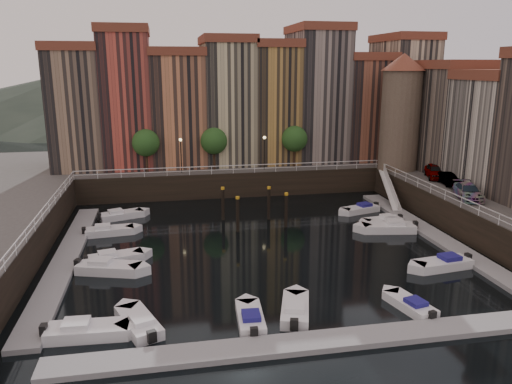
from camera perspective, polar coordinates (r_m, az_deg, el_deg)
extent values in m
plane|color=black|center=(44.70, 0.36, -5.87)|extent=(200.00, 200.00, 0.00)
cube|color=black|center=(69.08, -3.78, 2.62)|extent=(80.00, 20.00, 3.00)
cube|color=gray|center=(43.73, -20.86, -7.07)|extent=(2.00, 28.00, 0.35)
cube|color=gray|center=(49.35, 19.46, -4.54)|extent=(2.00, 28.00, 0.35)
cube|color=gray|center=(29.68, 6.94, -16.65)|extent=(30.00, 2.00, 0.35)
cone|color=#2D382D|center=(153.01, -19.25, 10.32)|extent=(80.00, 80.00, 14.00)
cone|color=#2D382D|center=(151.89, -5.88, 11.76)|extent=(100.00, 100.00, 18.00)
cone|color=#2D382D|center=(158.93, 7.05, 10.75)|extent=(70.00, 70.00, 12.00)
cube|color=#896E57|center=(65.67, -19.60, 8.74)|extent=(6.00, 10.00, 14.00)
cube|color=brown|center=(65.49, -20.16, 15.27)|extent=(6.30, 10.30, 1.00)
cube|color=#BA483A|center=(64.97, -14.45, 9.94)|extent=(5.80, 10.00, 16.00)
cube|color=brown|center=(64.95, -14.94, 17.43)|extent=(6.10, 10.30, 1.00)
cube|color=#C57A51|center=(64.97, -8.90, 9.11)|extent=(6.50, 10.00, 13.50)
cube|color=brown|center=(64.75, -9.16, 15.51)|extent=(6.80, 10.30, 1.00)
cube|color=#C8BB8E|center=(65.43, -3.28, 9.95)|extent=(6.20, 10.00, 15.00)
cube|color=brown|center=(65.32, -3.38, 16.96)|extent=(6.50, 10.30, 1.00)
cube|color=#B18641|center=(66.47, 1.84, 9.81)|extent=(5.60, 10.00, 14.50)
cube|color=brown|center=(66.32, 1.90, 16.50)|extent=(5.90, 10.30, 1.00)
cube|color=gray|center=(67.95, 6.88, 10.66)|extent=(6.40, 10.00, 16.50)
cube|color=brown|center=(67.99, 7.11, 18.04)|extent=(6.70, 10.30, 1.00)
cube|color=brown|center=(70.18, 11.74, 9.15)|extent=(6.00, 10.00, 13.00)
cube|color=brown|center=(69.95, 12.03, 14.86)|extent=(6.30, 10.30, 1.00)
cube|color=#C6AF91|center=(72.56, 16.21, 10.03)|extent=(5.90, 10.00, 15.50)
cube|color=brown|center=(72.50, 16.67, 16.54)|extent=(6.20, 10.30, 1.00)
cube|color=#716355|center=(63.76, 22.40, 7.45)|extent=(9.00, 8.00, 12.00)
cube|color=brown|center=(63.44, 22.97, 13.27)|extent=(9.30, 8.30, 1.00)
cube|color=beige|center=(57.31, 26.66, 5.85)|extent=(9.00, 8.00, 11.00)
cylinder|color=#6B5B4C|center=(62.69, 16.12, 7.86)|extent=(4.60, 4.60, 12.00)
cone|color=brown|center=(62.37, 16.56, 14.07)|extent=(5.20, 5.20, 2.00)
cylinder|color=black|center=(60.47, -12.36, 3.26)|extent=(0.30, 0.30, 2.40)
sphere|color=#1E4719|center=(60.07, -12.48, 5.51)|extent=(3.20, 3.20, 3.20)
cylinder|color=black|center=(60.74, -4.79, 3.59)|extent=(0.30, 0.30, 2.40)
sphere|color=#1E4719|center=(60.34, -4.84, 5.83)|extent=(3.20, 3.20, 3.20)
cylinder|color=black|center=(62.53, 4.38, 3.91)|extent=(0.30, 0.30, 2.40)
sphere|color=#1E4719|center=(62.15, 4.42, 6.09)|extent=(3.20, 3.20, 3.20)
cylinder|color=black|center=(59.34, -8.56, 4.02)|extent=(0.12, 0.12, 4.00)
sphere|color=#FFD88C|center=(59.03, -8.63, 5.93)|extent=(0.36, 0.36, 0.36)
cylinder|color=black|center=(60.52, 0.97, 4.37)|extent=(0.12, 0.12, 4.00)
sphere|color=#FFD88C|center=(60.21, 0.97, 6.25)|extent=(0.36, 0.36, 0.36)
cube|color=white|center=(58.88, -2.62, 3.04)|extent=(36.00, 0.08, 0.08)
cube|color=white|center=(58.97, -2.62, 2.61)|extent=(36.00, 0.06, 0.06)
cube|color=white|center=(49.25, 21.63, -0.19)|extent=(0.08, 34.00, 0.08)
cube|color=white|center=(49.36, 21.58, -0.69)|extent=(0.06, 34.00, 0.06)
cube|color=white|center=(42.95, -23.66, -2.41)|extent=(0.08, 34.00, 0.08)
cube|color=white|center=(43.07, -23.60, -2.98)|extent=(0.06, 34.00, 0.06)
cube|color=white|center=(58.65, 15.05, 0.31)|extent=(2.78, 8.26, 2.81)
cube|color=white|center=(58.54, 15.08, 0.79)|extent=(1.93, 8.32, 3.65)
cylinder|color=black|center=(47.27, -2.11, -2.83)|extent=(0.32, 0.32, 3.60)
cylinder|color=#CB9117|center=(46.77, -2.13, -0.66)|extent=(0.36, 0.36, 0.25)
cylinder|color=black|center=(50.92, -3.79, -1.59)|extent=(0.32, 0.32, 3.60)
cylinder|color=#CB9117|center=(50.45, -3.83, 0.43)|extent=(0.36, 0.36, 0.25)
cylinder|color=black|center=(48.68, 3.46, -2.34)|extent=(0.32, 0.32, 3.60)
cylinder|color=#CB9117|center=(48.19, 3.50, -0.23)|extent=(0.36, 0.36, 0.25)
cylinder|color=black|center=(51.08, 1.47, -1.52)|extent=(0.32, 0.32, 3.60)
cylinder|color=#CB9117|center=(50.61, 1.48, 0.50)|extent=(0.36, 0.36, 0.25)
cube|color=silver|center=(31.71, -18.62, -14.90)|extent=(4.78, 2.06, 0.80)
cube|color=silver|center=(31.61, -19.87, -14.11)|extent=(1.56, 1.36, 0.53)
cube|color=black|center=(32.15, -23.09, -14.36)|extent=(0.40, 0.55, 0.75)
cube|color=silver|center=(40.11, -16.42, -8.40)|extent=(5.12, 3.19, 0.82)
cube|color=silver|center=(40.18, -17.34, -7.67)|extent=(1.84, 1.70, 0.54)
cube|color=black|center=(41.03, -19.70, -7.73)|extent=(0.53, 0.63, 0.76)
cube|color=silver|center=(42.07, -15.77, -7.32)|extent=(4.63, 2.70, 0.74)
cube|color=silver|center=(41.83, -16.62, -6.85)|extent=(1.63, 1.49, 0.49)
cube|color=black|center=(41.74, -18.89, -7.37)|extent=(0.46, 0.56, 0.69)
cube|color=silver|center=(48.84, -16.38, -4.33)|extent=(4.51, 2.13, 0.74)
cube|color=silver|center=(48.71, -17.11, -3.88)|extent=(1.50, 1.33, 0.50)
cube|color=black|center=(48.84, -19.07, -4.24)|extent=(0.40, 0.53, 0.69)
cube|color=silver|center=(53.58, -15.10, -2.60)|extent=(4.66, 3.03, 0.74)
cube|color=silver|center=(53.32, -15.75, -2.23)|extent=(1.70, 1.58, 0.49)
cube|color=black|center=(53.02, -17.49, -2.67)|extent=(0.49, 0.58, 0.69)
cube|color=silver|center=(41.89, 20.52, -7.77)|extent=(4.76, 2.33, 0.78)
cube|color=navy|center=(42.10, 21.24, -7.05)|extent=(1.60, 1.42, 0.52)
cube|color=black|center=(43.27, 23.06, -6.95)|extent=(0.43, 0.56, 0.73)
cube|color=silver|center=(49.26, 14.88, -4.02)|extent=(5.16, 2.70, 0.84)
cube|color=silver|center=(49.30, 15.67, -3.45)|extent=(1.77, 1.58, 0.56)
cube|color=black|center=(49.94, 17.75, -3.64)|extent=(0.48, 0.62, 0.78)
cube|color=silver|center=(51.55, 14.26, -3.25)|extent=(4.04, 1.98, 0.66)
cube|color=silver|center=(51.72, 14.78, -2.77)|extent=(1.36, 1.21, 0.44)
cube|color=black|center=(52.58, 16.15, -2.78)|extent=(0.36, 0.48, 0.62)
cube|color=silver|center=(54.99, 11.82, -1.99)|extent=(4.45, 2.74, 0.71)
cube|color=navy|center=(55.22, 12.30, -1.49)|extent=(1.60, 1.47, 0.47)
cube|color=black|center=(56.29, 13.55, -1.46)|extent=(0.45, 0.55, 0.66)
cube|color=silver|center=(31.87, -13.27, -14.39)|extent=(3.15, 4.69, 0.75)
cube|color=silver|center=(31.15, -12.95, -14.14)|extent=(1.61, 1.73, 0.50)
cube|color=black|center=(29.84, -11.83, -15.86)|extent=(0.59, 0.50, 0.70)
cube|color=silver|center=(31.65, -0.67, -14.24)|extent=(1.83, 4.13, 0.69)
cube|color=navy|center=(30.97, -0.56, -14.05)|extent=(1.18, 1.36, 0.46)
cube|color=black|center=(29.71, -0.22, -15.77)|extent=(0.48, 0.35, 0.64)
cube|color=silver|center=(32.65, 4.50, -13.29)|extent=(2.88, 4.68, 0.75)
cube|color=silver|center=(31.91, 4.49, -13.07)|extent=(1.54, 1.68, 0.50)
cube|color=black|center=(30.51, 4.39, -14.86)|extent=(0.58, 0.48, 0.70)
cube|color=silver|center=(34.70, 17.16, -12.25)|extent=(2.34, 4.08, 0.65)
cube|color=navy|center=(34.18, 17.80, -11.98)|extent=(1.30, 1.43, 0.44)
cube|color=black|center=(33.31, 19.51, -13.18)|extent=(0.50, 0.40, 0.61)
imported|color=gray|center=(59.47, 19.82, 2.18)|extent=(3.37, 5.09, 1.61)
imported|color=gray|center=(56.61, 21.18, 1.32)|extent=(2.04, 4.14, 1.30)
imported|color=gray|center=(51.29, 23.05, -0.06)|extent=(3.29, 5.25, 1.42)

